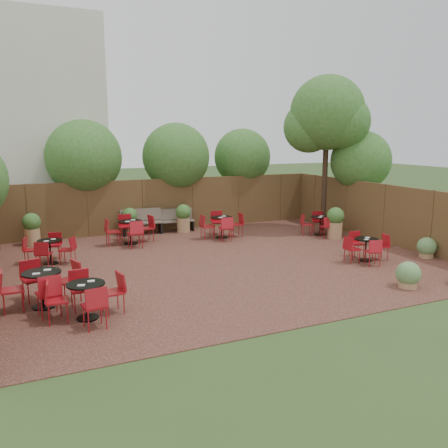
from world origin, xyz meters
name	(u,v)px	position (x,y,z in m)	size (l,w,h in m)	color
ground	(223,261)	(0.00, 0.00, 0.00)	(80.00, 80.00, 0.00)	#354F23
courtyard_paving	(223,261)	(0.00, 0.00, 0.01)	(12.00, 10.00, 0.02)	black
fence_back	(170,205)	(0.00, 5.00, 1.00)	(12.00, 0.08, 2.00)	#52391E
fence_right	(384,214)	(6.00, 0.00, 1.00)	(0.08, 10.00, 2.00)	#52391E
neighbour_building	(34,125)	(-4.50, 8.00, 4.00)	(5.00, 4.00, 8.00)	beige
overhang_foliage	(153,162)	(-0.97, 3.65, 2.72)	(15.44, 10.58, 2.74)	#31621F
courtyard_tree	(327,118)	(5.31, 2.44, 4.25)	(2.86, 2.77, 5.78)	black
park_bench_left	(142,221)	(-1.20, 4.63, 0.50)	(1.54, 0.57, 0.94)	brown
park_bench_right	(176,220)	(0.10, 4.62, 0.46)	(1.40, 0.49, 0.86)	brown
bistro_tables	(176,247)	(-1.26, 0.50, 0.45)	(11.25, 7.67, 0.91)	black
planters	(178,222)	(-0.17, 3.51, 0.60)	(10.42, 4.16, 1.11)	#A57C52
low_shrubs	(440,265)	(4.41, -3.78, 0.34)	(3.21, 2.99, 0.73)	#A57C52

